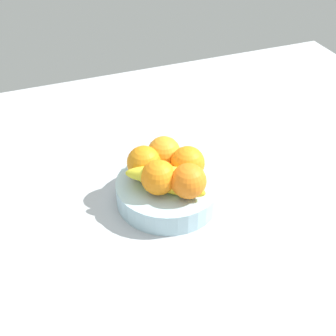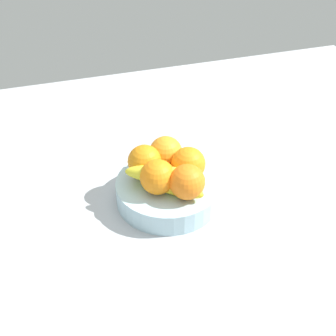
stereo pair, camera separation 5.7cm
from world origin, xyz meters
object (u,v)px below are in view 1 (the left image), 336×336
Objects in this scene: orange_back_right at (188,163)px; banana_bunch at (166,180)px; orange_front_left at (164,153)px; orange_front_right at (144,163)px; orange_center at (159,179)px; fruit_bowl at (168,191)px; orange_back_left at (189,181)px.

banana_bunch is (6.33, 3.02, -0.81)cm from orange_back_right.
orange_front_left is 1.00× the size of orange_front_right.
orange_front_right is 6.79cm from orange_center.
orange_front_left reaches higher than fruit_bowl.
orange_center is at bearing -2.18° from banana_bunch.
fruit_bowl is 8.87cm from orange_front_left.
orange_front_left is at bearing -83.70° from orange_back_left.
orange_front_right is at bearing -22.06° from orange_back_right.
orange_front_right is 0.45× the size of banana_bunch.
orange_center is 6.33cm from orange_back_left.
fruit_bowl is at bearing -118.17° from banana_bunch.
orange_front_left is at bearing -57.59° from orange_back_right.
orange_front_right is (4.32, -3.92, 6.54)cm from fruit_bowl.
orange_back_left is 1.00× the size of orange_back_right.
banana_bunch is (2.75, 8.67, -0.81)cm from orange_front_left.
orange_center is at bearing 63.50° from orange_front_left.
banana_bunch is (-1.55, 0.06, -0.81)cm from orange_center.
orange_front_left is 9.13cm from banana_bunch.
orange_back_right is at bearing -111.18° from orange_back_left.
orange_center reaches higher than banana_bunch.
orange_center is 0.45× the size of banana_bunch.
orange_front_right is at bearing -54.67° from orange_back_left.
orange_front_right is 1.00× the size of orange_center.
orange_center is (-1.27, 6.67, 0.00)cm from orange_front_right.
orange_front_left is 11.67cm from orange_back_left.
orange_back_right is at bearing -154.53° from banana_bunch.
fruit_bowl is 3.06× the size of orange_back_left.
orange_front_left is at bearing -116.50° from orange_center.
orange_front_right is at bearing -42.19° from fruit_bowl.
banana_bunch is (-2.82, 6.73, -0.81)cm from orange_front_right.
banana_bunch is at bearing 25.47° from orange_back_right.
fruit_bowl is 3.06× the size of orange_back_right.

